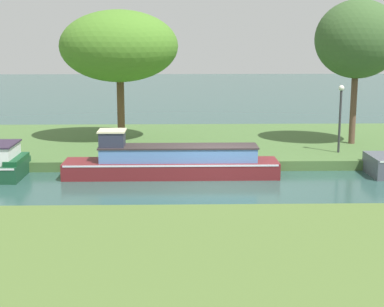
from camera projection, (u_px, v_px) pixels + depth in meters
ground_plane at (219, 184)px, 21.74m from camera, size 120.00×120.00×0.00m
riverbank_far at (209, 144)px, 28.56m from camera, size 72.00×10.00×0.40m
riverbank_near at (246, 278)px, 12.88m from camera, size 72.00×10.00×0.40m
maroon_narrowboat at (171, 162)px, 22.76m from camera, size 8.21×1.55×1.82m
willow_tree_left at (119, 46)px, 27.41m from camera, size 5.50×4.48×6.11m
willow_tree_centre at (358, 40)px, 26.47m from camera, size 3.84×3.48×6.52m
lamp_post at (340, 110)px, 25.11m from camera, size 0.24×0.24×2.89m
mooring_post_near at (116, 151)px, 23.76m from camera, size 0.12×0.12×0.81m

